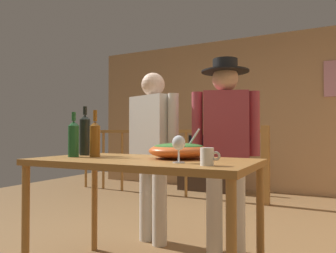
# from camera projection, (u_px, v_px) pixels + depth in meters

# --- Properties ---
(back_wall) EXTENTS (6.27, 0.10, 2.63)m
(back_wall) POSITION_uv_depth(u_px,v_px,m) (259.00, 113.00, 5.44)
(back_wall) COLOR tan
(back_wall) RESTS_ON ground_plane
(stair_railing) EXTENTS (3.27, 0.10, 1.08)m
(stair_railing) POSITION_uv_depth(u_px,v_px,m) (188.00, 154.00, 4.89)
(stair_railing) COLOR #9E6B33
(stair_railing) RESTS_ON ground_plane
(tv_console) EXTENTS (0.90, 0.40, 0.51)m
(tv_console) POSITION_uv_depth(u_px,v_px,m) (206.00, 175.00, 5.48)
(tv_console) COLOR #38281E
(tv_console) RESTS_ON ground_plane
(flat_screen_tv) EXTENTS (0.59, 0.12, 0.44)m
(flat_screen_tv) POSITION_uv_depth(u_px,v_px,m) (205.00, 146.00, 5.46)
(flat_screen_tv) COLOR black
(flat_screen_tv) RESTS_ON tv_console
(serving_table) EXTENTS (1.44, 0.76, 0.81)m
(serving_table) POSITION_uv_depth(u_px,v_px,m) (143.00, 171.00, 2.07)
(serving_table) COLOR #9E6B33
(serving_table) RESTS_ON ground_plane
(salad_bowl) EXTENTS (0.40, 0.40, 0.20)m
(salad_bowl) POSITION_uv_depth(u_px,v_px,m) (179.00, 150.00, 2.10)
(salad_bowl) COLOR #DB5B23
(salad_bowl) RESTS_ON serving_table
(wine_glass) EXTENTS (0.08, 0.08, 0.16)m
(wine_glass) POSITION_uv_depth(u_px,v_px,m) (179.00, 144.00, 1.79)
(wine_glass) COLOR silver
(wine_glass) RESTS_ON serving_table
(wine_bottle_dark) EXTENTS (0.08, 0.08, 0.37)m
(wine_bottle_dark) POSITION_uv_depth(u_px,v_px,m) (85.00, 134.00, 2.43)
(wine_bottle_dark) COLOR black
(wine_bottle_dark) RESTS_ON serving_table
(wine_bottle_green) EXTENTS (0.08, 0.08, 0.32)m
(wine_bottle_green) POSITION_uv_depth(u_px,v_px,m) (74.00, 138.00, 2.25)
(wine_bottle_green) COLOR #1E5628
(wine_bottle_green) RESTS_ON serving_table
(wine_bottle_amber) EXTENTS (0.07, 0.07, 0.33)m
(wine_bottle_amber) POSITION_uv_depth(u_px,v_px,m) (95.00, 138.00, 2.25)
(wine_bottle_amber) COLOR brown
(wine_bottle_amber) RESTS_ON serving_table
(mug_white) EXTENTS (0.11, 0.07, 0.09)m
(mug_white) POSITION_uv_depth(u_px,v_px,m) (208.00, 157.00, 1.64)
(mug_white) COLOR white
(mug_white) RESTS_ON serving_table
(person_standing_left) EXTENTS (0.58, 0.35, 1.52)m
(person_standing_left) POSITION_uv_depth(u_px,v_px,m) (153.00, 142.00, 2.87)
(person_standing_left) COLOR beige
(person_standing_left) RESTS_ON ground_plane
(person_standing_right) EXTENTS (0.52, 0.38, 1.57)m
(person_standing_right) POSITION_uv_depth(u_px,v_px,m) (225.00, 140.00, 2.57)
(person_standing_right) COLOR beige
(person_standing_right) RESTS_ON ground_plane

